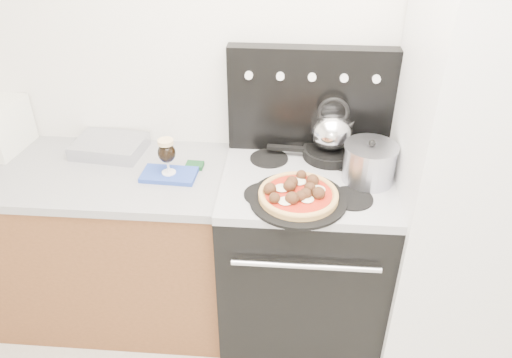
# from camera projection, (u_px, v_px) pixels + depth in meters

# --- Properties ---
(room_shell) EXTENTS (3.52, 3.01, 2.52)m
(room_shell) POSITION_uv_depth(u_px,v_px,m) (287.00, 251.00, 1.30)
(room_shell) COLOR silver
(room_shell) RESTS_ON ground
(base_cabinet) EXTENTS (1.45, 0.60, 0.86)m
(base_cabinet) POSITION_uv_depth(u_px,v_px,m) (87.00, 246.00, 2.57)
(base_cabinet) COLOR brown
(base_cabinet) RESTS_ON ground
(countertop) EXTENTS (1.48, 0.63, 0.04)m
(countertop) POSITION_uv_depth(u_px,v_px,m) (70.00, 172.00, 2.32)
(countertop) COLOR #959598
(countertop) RESTS_ON base_cabinet
(stove_body) EXTENTS (0.76, 0.65, 0.88)m
(stove_body) POSITION_uv_depth(u_px,v_px,m) (302.00, 259.00, 2.47)
(stove_body) COLOR black
(stove_body) RESTS_ON ground
(cooktop) EXTENTS (0.76, 0.65, 0.04)m
(cooktop) POSITION_uv_depth(u_px,v_px,m) (307.00, 181.00, 2.22)
(cooktop) COLOR #ADADB2
(cooktop) RESTS_ON stove_body
(backguard) EXTENTS (0.76, 0.08, 0.50)m
(backguard) POSITION_uv_depth(u_px,v_px,m) (310.00, 100.00, 2.30)
(backguard) COLOR black
(backguard) RESTS_ON cooktop
(fridge) EXTENTS (0.64, 0.68, 1.90)m
(fridge) POSITION_uv_depth(u_px,v_px,m) (473.00, 182.00, 2.13)
(fridge) COLOR silver
(fridge) RESTS_ON ground
(foil_sheet) EXTENTS (0.35, 0.27, 0.07)m
(foil_sheet) POSITION_uv_depth(u_px,v_px,m) (110.00, 146.00, 2.42)
(foil_sheet) COLOR silver
(foil_sheet) RESTS_ON countertop
(oven_mitt) EXTENTS (0.25, 0.15, 0.02)m
(oven_mitt) POSITION_uv_depth(u_px,v_px,m) (169.00, 175.00, 2.25)
(oven_mitt) COLOR #2843A7
(oven_mitt) RESTS_ON countertop
(beer_glass) EXTENTS (0.09, 0.09, 0.17)m
(beer_glass) POSITION_uv_depth(u_px,v_px,m) (167.00, 156.00, 2.19)
(beer_glass) COLOR black
(beer_glass) RESTS_ON oven_mitt
(pizza_pan) EXTENTS (0.48, 0.48, 0.01)m
(pizza_pan) POSITION_uv_depth(u_px,v_px,m) (298.00, 199.00, 2.06)
(pizza_pan) COLOR black
(pizza_pan) RESTS_ON cooktop
(pizza) EXTENTS (0.41, 0.41, 0.05)m
(pizza) POSITION_uv_depth(u_px,v_px,m) (298.00, 193.00, 2.04)
(pizza) COLOR tan
(pizza) RESTS_ON pizza_pan
(skillet) EXTENTS (0.27, 0.27, 0.04)m
(skillet) POSITION_uv_depth(u_px,v_px,m) (330.00, 153.00, 2.35)
(skillet) COLOR black
(skillet) RESTS_ON cooktop
(tea_kettle) EXTENTS (0.24, 0.24, 0.21)m
(tea_kettle) POSITION_uv_depth(u_px,v_px,m) (332.00, 128.00, 2.28)
(tea_kettle) COLOR silver
(tea_kettle) RESTS_ON skillet
(stock_pot) EXTENTS (0.28, 0.28, 0.16)m
(stock_pot) POSITION_uv_depth(u_px,v_px,m) (369.00, 164.00, 2.15)
(stock_pot) COLOR #B0B1BD
(stock_pot) RESTS_ON cooktop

